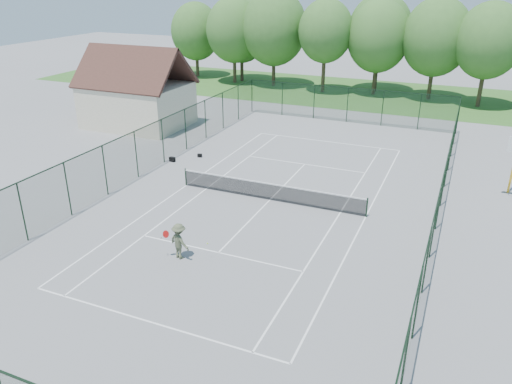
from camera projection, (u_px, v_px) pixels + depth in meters
ground at (270, 200)px, 28.44m from camera, size 140.00×140.00×0.00m
grass_far at (373, 94)px, 53.71m from camera, size 80.00×16.00×0.01m
court_lines at (270, 200)px, 28.44m from camera, size 11.05×23.85×0.01m
tennis_net at (270, 191)px, 28.21m from camera, size 11.08×0.08×1.10m
fence_enclosure at (270, 175)px, 27.82m from camera, size 18.05×36.05×3.02m
utility_building at (136, 89)px, 41.41m from camera, size 8.60×6.27×6.63m
tree_line_far at (378, 36)px, 51.33m from camera, size 39.40×6.40×9.70m
sports_bag_a at (172, 159)px, 34.26m from camera, size 0.42×0.28×0.32m
sports_bag_b at (200, 156)px, 35.11m from camera, size 0.34×0.26×0.24m
tennis_player at (179, 241)px, 22.30m from camera, size 2.13×0.94×1.70m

